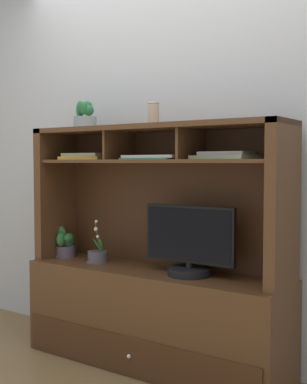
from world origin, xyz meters
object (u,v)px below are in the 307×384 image
(media_console, at_px, (154,293))
(magazine_stack_left, at_px, (154,157))
(magazine_stack_centre, at_px, (227,156))
(ceramic_vase, at_px, (154,114))
(potted_succulent, at_px, (85,118))
(potted_orchid, at_px, (98,256))
(magazine_stack_right, at_px, (86,157))
(potted_fern, at_px, (65,245))
(tv_monitor, at_px, (189,246))

(media_console, bearing_deg, magazine_stack_left, -55.85)
(magazine_stack_centre, xyz_separation_m, ceramic_vase, (-0.48, 0.02, 0.25))
(media_console, xyz_separation_m, ceramic_vase, (0.00, -0.01, 1.07))
(ceramic_vase, bearing_deg, potted_succulent, 179.71)
(media_console, distance_m, potted_orchid, 0.46)
(magazine_stack_left, relative_size, magazine_stack_right, 1.16)
(magazine_stack_centre, bearing_deg, potted_fern, 179.05)
(magazine_stack_left, bearing_deg, media_console, 124.15)
(media_console, xyz_separation_m, potted_orchid, (-0.41, -0.03, 0.19))
(media_console, xyz_separation_m, potted_succulent, (-0.54, -0.00, 1.07))
(potted_orchid, xyz_separation_m, potted_succulent, (-0.12, 0.03, 0.88))
(media_console, height_order, magazine_stack_right, media_console)
(media_console, xyz_separation_m, magazine_stack_left, (0.02, -0.03, 0.81))
(potted_fern, bearing_deg, magazine_stack_centre, -0.95)
(magazine_stack_left, height_order, magazine_stack_right, magazine_stack_right)
(potted_orchid, height_order, ceramic_vase, ceramic_vase)
(potted_orchid, height_order, potted_fern, potted_orchid)
(media_console, distance_m, potted_fern, 0.76)
(media_console, relative_size, potted_orchid, 6.01)
(potted_orchid, distance_m, potted_fern, 0.31)
(media_console, relative_size, tv_monitor, 2.93)
(potted_succulent, distance_m, ceramic_vase, 0.54)
(potted_fern, relative_size, potted_succulent, 1.12)
(magazine_stack_centre, relative_size, ceramic_vase, 2.75)
(magazine_stack_left, bearing_deg, magazine_stack_centre, 1.46)
(potted_fern, xyz_separation_m, magazine_stack_left, (0.75, -0.03, 0.59))
(potted_succulent, bearing_deg, magazine_stack_left, -3.30)
(magazine_stack_left, xyz_separation_m, ceramic_vase, (-0.02, 0.03, 0.26))
(potted_succulent, xyz_separation_m, ceramic_vase, (0.54, -0.00, -0.00))
(media_console, distance_m, magazine_stack_centre, 0.95)
(magazine_stack_left, relative_size, ceramic_vase, 2.82)
(potted_succulent, bearing_deg, magazine_stack_centre, -1.15)
(potted_fern, bearing_deg, potted_succulent, 0.17)
(ceramic_vase, bearing_deg, tv_monitor, -5.11)
(tv_monitor, height_order, potted_orchid, tv_monitor)
(magazine_stack_left, bearing_deg, magazine_stack_right, -179.88)
(potted_orchid, relative_size, potted_succulent, 1.51)
(potted_orchid, relative_size, magazine_stack_left, 0.73)
(media_console, distance_m, tv_monitor, 0.41)
(media_console, relative_size, ceramic_vase, 12.34)
(tv_monitor, xyz_separation_m, potted_succulent, (-0.80, 0.03, 0.76))
(potted_succulent, bearing_deg, tv_monitor, -1.86)
(tv_monitor, bearing_deg, magazine_stack_centre, 1.34)
(magazine_stack_centre, distance_m, ceramic_vase, 0.55)
(magazine_stack_right, height_order, potted_succulent, potted_succulent)
(potted_orchid, bearing_deg, tv_monitor, 0.38)
(magazine_stack_right, bearing_deg, magazine_stack_left, 0.12)
(magazine_stack_left, height_order, ceramic_vase, ceramic_vase)
(potted_orchid, height_order, magazine_stack_right, magazine_stack_right)
(tv_monitor, relative_size, magazine_stack_centre, 1.54)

